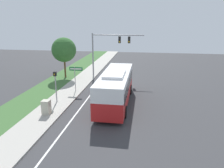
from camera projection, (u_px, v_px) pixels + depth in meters
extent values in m
plane|color=#38383A|center=(116.00, 119.00, 18.34)|extent=(80.00, 80.00, 0.00)
cube|color=#ADA89E|center=(46.00, 114.00, 19.23)|extent=(2.80, 80.00, 0.12)
cube|color=#3D6633|center=(13.00, 111.00, 19.70)|extent=(3.60, 80.00, 0.10)
cube|color=silver|center=(74.00, 116.00, 18.87)|extent=(0.14, 30.00, 0.01)
cube|color=red|center=(116.00, 93.00, 21.40)|extent=(2.54, 10.04, 1.51)
cube|color=white|center=(116.00, 79.00, 21.02)|extent=(2.54, 10.04, 1.24)
cube|color=black|center=(116.00, 84.00, 21.14)|extent=(2.58, 9.24, 0.94)
cube|color=white|center=(115.00, 74.00, 20.10)|extent=(1.78, 3.51, 0.24)
cylinder|color=black|center=(109.00, 89.00, 24.70)|extent=(0.28, 1.04, 1.04)
cylinder|color=black|center=(130.00, 90.00, 24.35)|extent=(0.28, 1.04, 1.04)
cylinder|color=black|center=(97.00, 110.00, 18.80)|extent=(0.28, 1.04, 1.04)
cylinder|color=black|center=(125.00, 112.00, 18.44)|extent=(0.28, 1.04, 1.04)
cylinder|color=#939399|center=(93.00, 56.00, 30.71)|extent=(0.20, 0.20, 6.30)
cylinder|color=#939399|center=(118.00, 35.00, 29.38)|extent=(7.05, 0.14, 0.14)
cube|color=black|center=(120.00, 40.00, 29.52)|extent=(0.32, 0.28, 0.90)
sphere|color=yellow|center=(119.00, 42.00, 29.42)|extent=(0.18, 0.18, 0.18)
cube|color=black|center=(129.00, 40.00, 29.33)|extent=(0.32, 0.28, 0.90)
sphere|color=yellow|center=(129.00, 42.00, 29.23)|extent=(0.18, 0.18, 0.18)
cylinder|color=#939399|center=(56.00, 88.00, 21.44)|extent=(0.12, 0.12, 3.21)
cube|color=black|center=(55.00, 74.00, 21.05)|extent=(0.28, 0.24, 0.44)
sphere|color=yellow|center=(54.00, 74.00, 20.91)|extent=(0.14, 0.14, 0.14)
cylinder|color=#939399|center=(75.00, 79.00, 24.95)|extent=(0.08, 0.08, 2.96)
cube|color=#196B33|center=(76.00, 69.00, 24.58)|extent=(1.54, 0.03, 0.42)
cube|color=white|center=(76.00, 69.00, 24.56)|extent=(1.31, 0.01, 0.15)
cube|color=#B7B29E|center=(46.00, 107.00, 18.86)|extent=(0.67, 0.63, 1.24)
cylinder|color=brown|center=(65.00, 67.00, 30.94)|extent=(0.24, 0.24, 2.91)
sphere|color=#33662D|center=(64.00, 50.00, 30.24)|extent=(3.40, 3.40, 3.40)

